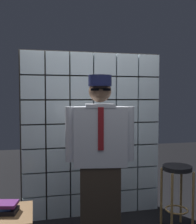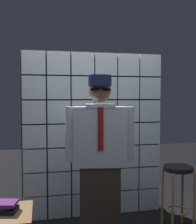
{
  "view_description": "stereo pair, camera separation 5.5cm",
  "coord_description": "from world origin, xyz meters",
  "px_view_note": "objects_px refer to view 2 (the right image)",
  "views": [
    {
      "loc": [
        -0.75,
        -2.4,
        1.56
      ],
      "look_at": [
        -0.11,
        0.36,
        1.4
      ],
      "focal_mm": 44.36,
      "sensor_mm": 36.0,
      "label": 1
    },
    {
      "loc": [
        -0.7,
        -2.41,
        1.56
      ],
      "look_at": [
        -0.11,
        0.36,
        1.4
      ],
      "focal_mm": 44.36,
      "sensor_mm": 36.0,
      "label": 2
    }
  ],
  "objects_px": {
    "bar_stool": "(178,182)",
    "side_table": "(3,220)",
    "standing_person": "(100,158)",
    "book_stack": "(3,207)"
  },
  "relations": [
    {
      "from": "bar_stool",
      "to": "side_table",
      "type": "distance_m",
      "value": 1.95
    },
    {
      "from": "bar_stool",
      "to": "side_table",
      "type": "xyz_separation_m",
      "value": [
        -1.91,
        -0.34,
        -0.12
      ]
    },
    {
      "from": "bar_stool",
      "to": "side_table",
      "type": "height_order",
      "value": "bar_stool"
    },
    {
      "from": "standing_person",
      "to": "bar_stool",
      "type": "relative_size",
      "value": 2.38
    },
    {
      "from": "side_table",
      "to": "book_stack",
      "type": "relative_size",
      "value": 1.86
    },
    {
      "from": "bar_stool",
      "to": "side_table",
      "type": "relative_size",
      "value": 1.44
    },
    {
      "from": "standing_person",
      "to": "bar_stool",
      "type": "height_order",
      "value": "standing_person"
    },
    {
      "from": "bar_stool",
      "to": "book_stack",
      "type": "bearing_deg",
      "value": -170.6
    },
    {
      "from": "standing_person",
      "to": "side_table",
      "type": "distance_m",
      "value": 1.07
    },
    {
      "from": "standing_person",
      "to": "side_table",
      "type": "bearing_deg",
      "value": -161.27
    }
  ]
}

